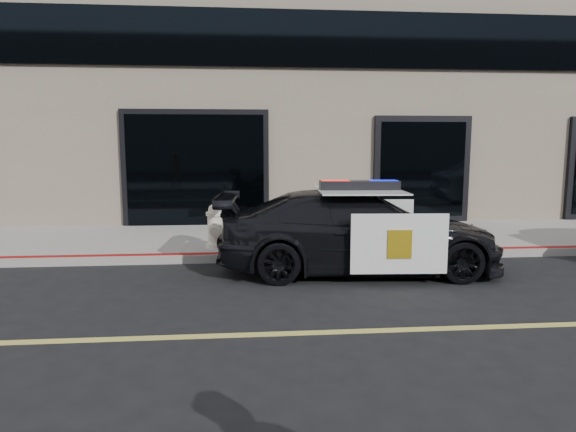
{
  "coord_description": "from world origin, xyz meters",
  "views": [
    {
      "loc": [
        0.09,
        -5.38,
        2.07
      ],
      "look_at": [
        0.77,
        2.2,
        1.0
      ],
      "focal_mm": 32.0,
      "sensor_mm": 36.0,
      "label": 1
    }
  ],
  "objects": [
    {
      "name": "ground",
      "position": [
        0.0,
        0.0,
        0.0
      ],
      "size": [
        120.0,
        120.0,
        0.0
      ],
      "primitive_type": "plane",
      "color": "black",
      "rests_on": "ground"
    },
    {
      "name": "sidewalk_n",
      "position": [
        0.0,
        5.25,
        0.07
      ],
      "size": [
        60.0,
        3.5,
        0.15
      ],
      "primitive_type": "cube",
      "color": "gray",
      "rests_on": "ground"
    },
    {
      "name": "building_n",
      "position": [
        0.0,
        10.5,
        6.0
      ],
      "size": [
        60.0,
        7.0,
        12.0
      ],
      "primitive_type": "cube",
      "color": "#756856",
      "rests_on": "ground"
    },
    {
      "name": "police_car",
      "position": [
        1.96,
        2.69,
        0.67
      ],
      "size": [
        2.43,
        4.8,
        1.5
      ],
      "color": "black",
      "rests_on": "ground"
    },
    {
      "name": "fire_hydrant",
      "position": [
        -0.42,
        4.1,
        0.55
      ],
      "size": [
        0.38,
        0.53,
        0.85
      ],
      "color": "silver",
      "rests_on": "sidewalk_n"
    }
  ]
}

